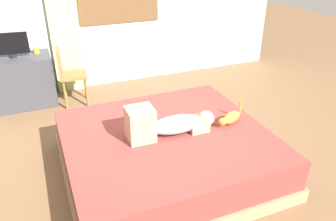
{
  "coord_description": "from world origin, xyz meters",
  "views": [
    {
      "loc": [
        -1.01,
        -2.76,
        2.23
      ],
      "look_at": [
        0.18,
        0.11,
        0.61
      ],
      "focal_mm": 35.46,
      "sensor_mm": 36.0,
      "label": 1
    }
  ],
  "objects": [
    {
      "name": "person_lying",
      "position": [
        0.09,
        -0.09,
        0.57
      ],
      "size": [
        0.94,
        0.28,
        0.34
      ],
      "color": "#8C939E",
      "rests_on": "bed"
    },
    {
      "name": "cat",
      "position": [
        0.78,
        -0.16,
        0.52
      ],
      "size": [
        0.34,
        0.2,
        0.21
      ],
      "color": "#C67A2D",
      "rests_on": "bed"
    },
    {
      "name": "chair_by_desk",
      "position": [
        -0.63,
        1.93,
        0.51
      ],
      "size": [
        0.42,
        0.42,
        0.86
      ],
      "color": "brown",
      "rests_on": "ground"
    },
    {
      "name": "desk",
      "position": [
        -1.28,
        2.19,
        0.37
      ],
      "size": [
        0.9,
        0.56,
        0.74
      ],
      "color": "#38383D",
      "rests_on": "ground"
    },
    {
      "name": "ground_plane",
      "position": [
        0.0,
        0.0,
        0.0
      ],
      "size": [
        16.0,
        16.0,
        0.0
      ],
      "primitive_type": "plane",
      "color": "brown"
    },
    {
      "name": "cup",
      "position": [
        -1.0,
        2.27,
        0.78
      ],
      "size": [
        0.08,
        0.08,
        0.09
      ],
      "primitive_type": "cylinder",
      "color": "gold",
      "rests_on": "desk"
    },
    {
      "name": "bed",
      "position": [
        0.08,
        -0.09,
        0.23
      ],
      "size": [
        2.09,
        1.94,
        0.46
      ],
      "color": "#997A56",
      "rests_on": "ground"
    },
    {
      "name": "curtain_left",
      "position": [
        -0.55,
        2.47,
        1.25
      ],
      "size": [
        0.44,
        0.06,
        2.51
      ],
      "primitive_type": "cube",
      "color": "#ADCC75",
      "rests_on": "ground"
    },
    {
      "name": "tv_monitor",
      "position": [
        -1.31,
        2.19,
        0.92
      ],
      "size": [
        0.48,
        0.1,
        0.35
      ],
      "color": "black",
      "rests_on": "desk"
    }
  ]
}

